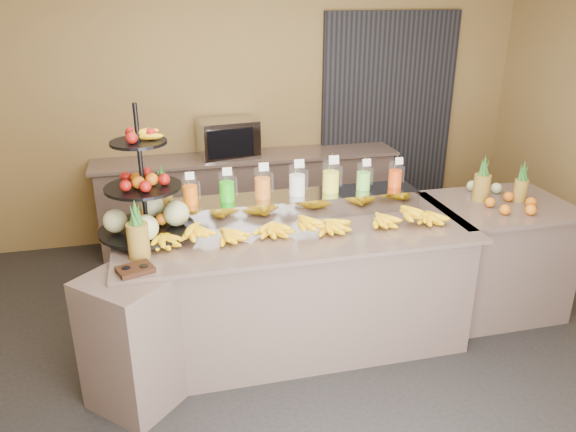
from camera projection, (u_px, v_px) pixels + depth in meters
name	position (u px, v px, depth m)	size (l,w,h in m)	color
ground	(305.00, 364.00, 4.03)	(6.00, 6.00, 0.00)	black
room_envelope	(304.00, 81.00, 4.08)	(6.04, 5.02, 2.82)	olive
buffet_counter	(281.00, 291.00, 4.06)	(2.75, 1.25, 0.93)	gray
right_counter	(493.00, 256.00, 4.59)	(1.08, 0.88, 0.93)	gray
back_ledge	(249.00, 198.00, 5.88)	(3.10, 0.55, 0.93)	gray
pitcher_tray	(297.00, 204.00, 4.19)	(1.85, 0.30, 0.15)	gray
juice_pitcher_orange_a	(190.00, 192.00, 3.96)	(0.11, 0.11, 0.26)	silver
juice_pitcher_green	(227.00, 189.00, 4.02)	(0.11, 0.12, 0.27)	silver
juice_pitcher_orange_b	(262.00, 185.00, 4.07)	(0.12, 0.13, 0.29)	silver
juice_pitcher_milk	(297.00, 182.00, 4.13)	(0.12, 0.13, 0.30)	silver
juice_pitcher_lemon	(331.00, 179.00, 4.18)	(0.13, 0.13, 0.31)	silver
juice_pitcher_lime	(363.00, 178.00, 4.25)	(0.11, 0.11, 0.26)	silver
juice_pitcher_orange_c	(395.00, 176.00, 4.31)	(0.11, 0.11, 0.26)	silver
banana_heap	(302.00, 222.00, 3.88)	(2.11, 0.19, 0.18)	yellow
fruit_stand	(151.00, 204.00, 3.76)	(0.78, 0.78, 0.91)	black
condiment_caddy	(135.00, 270.00, 3.35)	(0.20, 0.15, 0.03)	black
pineapple_left_a	(138.00, 237.00, 3.48)	(0.14, 0.14, 0.39)	brown
pineapple_left_b	(164.00, 198.00, 4.10)	(0.13, 0.13, 0.41)	brown
right_fruit_pile	(505.00, 196.00, 4.37)	(0.40, 0.39, 0.21)	brown
oven_warmer	(228.00, 138.00, 5.59)	(0.57, 0.40, 0.38)	gray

